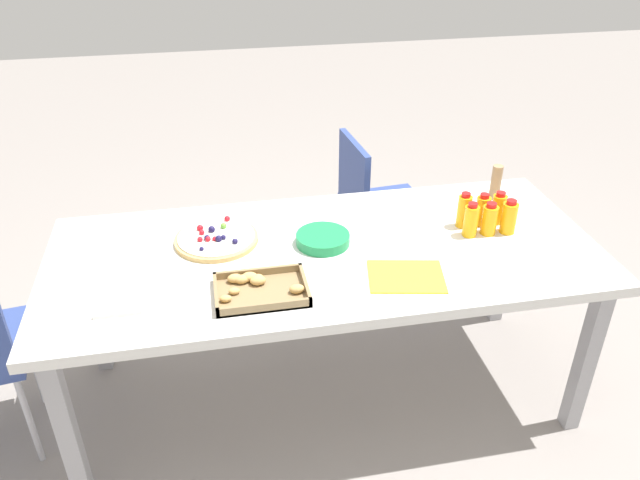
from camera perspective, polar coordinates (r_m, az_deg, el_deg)
ground_plane at (r=2.77m, az=0.41°, el=-13.78°), size 12.00×12.00×0.00m
party_table at (r=2.35m, az=0.47°, el=-2.23°), size 2.04×0.88×0.73m
chair_near_left at (r=3.16m, az=5.01°, el=3.59°), size 0.43×0.43×0.83m
juice_bottle_0 at (r=2.57m, az=16.02°, el=2.80°), size 0.06×0.06×0.13m
juice_bottle_1 at (r=2.53m, az=14.64°, el=2.64°), size 0.05×0.05×0.13m
juice_bottle_2 at (r=2.50m, az=13.03°, el=2.62°), size 0.05×0.05×0.15m
juice_bottle_3 at (r=2.50m, az=16.89°, el=1.99°), size 0.06×0.06×0.14m
juice_bottle_4 at (r=2.48m, az=15.20°, el=1.85°), size 0.06×0.06×0.13m
juice_bottle_5 at (r=2.45m, az=13.59°, el=1.80°), size 0.05×0.05×0.14m
fruit_pizza at (r=2.39m, az=-9.46°, el=0.14°), size 0.32×0.32×0.05m
snack_tray at (r=2.09m, az=-5.61°, el=-4.45°), size 0.31×0.22×0.04m
plate_stack at (r=2.34m, az=0.17°, el=0.09°), size 0.20×0.20×0.04m
napkin_stack at (r=2.14m, az=-17.90°, el=-5.40°), size 0.15×0.15×0.02m
cardboard_tube at (r=2.76m, az=15.79°, el=5.13°), size 0.04×0.04×0.15m
paper_folder at (r=2.18m, az=7.88°, el=-3.32°), size 0.29×0.25×0.01m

